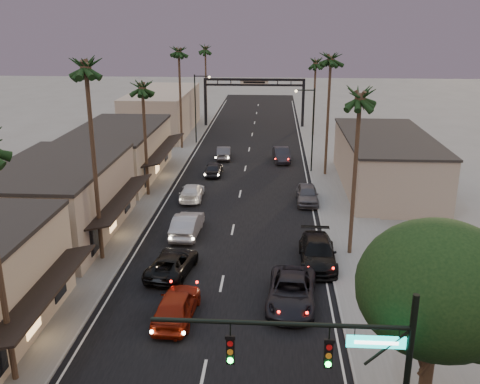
# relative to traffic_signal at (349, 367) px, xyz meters

# --- Properties ---
(ground) EXTENTS (200.00, 200.00, 0.00)m
(ground) POSITION_rel_traffic_signal_xyz_m (-5.69, 36.00, -5.08)
(ground) COLOR slate
(ground) RESTS_ON ground
(road) EXTENTS (14.00, 120.00, 0.02)m
(road) POSITION_rel_traffic_signal_xyz_m (-5.69, 41.00, -5.08)
(road) COLOR black
(road) RESTS_ON ground
(sidewalk_left) EXTENTS (5.00, 92.00, 0.12)m
(sidewalk_left) POSITION_rel_traffic_signal_xyz_m (-15.19, 48.00, -5.02)
(sidewalk_left) COLOR slate
(sidewalk_left) RESTS_ON ground
(sidewalk_right) EXTENTS (5.00, 92.00, 0.12)m
(sidewalk_right) POSITION_rel_traffic_signal_xyz_m (3.81, 48.00, -5.02)
(sidewalk_right) COLOR slate
(sidewalk_right) RESTS_ON ground
(storefront_mid) EXTENTS (8.00, 14.00, 5.50)m
(storefront_mid) POSITION_rel_traffic_signal_xyz_m (-18.69, 22.00, -2.33)
(storefront_mid) COLOR gray
(storefront_mid) RESTS_ON ground
(storefront_far) EXTENTS (8.00, 16.00, 5.00)m
(storefront_far) POSITION_rel_traffic_signal_xyz_m (-18.69, 38.00, -2.58)
(storefront_far) COLOR #BCAC90
(storefront_far) RESTS_ON ground
(storefront_dist) EXTENTS (8.00, 20.00, 6.00)m
(storefront_dist) POSITION_rel_traffic_signal_xyz_m (-18.69, 61.00, -2.08)
(storefront_dist) COLOR gray
(storefront_dist) RESTS_ON ground
(building_right) EXTENTS (8.00, 18.00, 5.00)m
(building_right) POSITION_rel_traffic_signal_xyz_m (8.31, 36.00, -2.58)
(building_right) COLOR gray
(building_right) RESTS_ON ground
(traffic_signal) EXTENTS (8.51, 0.22, 7.80)m
(traffic_signal) POSITION_rel_traffic_signal_xyz_m (0.00, 0.00, 0.00)
(traffic_signal) COLOR black
(traffic_signal) RESTS_ON ground
(corner_tree) EXTENTS (6.20, 6.20, 8.80)m
(corner_tree) POSITION_rel_traffic_signal_xyz_m (3.79, 3.45, 0.90)
(corner_tree) COLOR #38281C
(corner_tree) RESTS_ON ground
(arch) EXTENTS (15.20, 0.40, 7.27)m
(arch) POSITION_rel_traffic_signal_xyz_m (-5.69, 66.00, 0.45)
(arch) COLOR black
(arch) RESTS_ON ground
(streetlight_right) EXTENTS (2.13, 0.30, 9.00)m
(streetlight_right) POSITION_rel_traffic_signal_xyz_m (1.23, 41.00, 0.25)
(streetlight_right) COLOR black
(streetlight_right) RESTS_ON ground
(streetlight_left) EXTENTS (2.13, 0.30, 9.00)m
(streetlight_left) POSITION_rel_traffic_signal_xyz_m (-12.61, 54.00, 0.25)
(streetlight_left) COLOR black
(streetlight_left) RESTS_ON ground
(palm_lb) EXTENTS (3.20, 3.20, 15.20)m
(palm_lb) POSITION_rel_traffic_signal_xyz_m (-14.29, 18.00, 8.30)
(palm_lb) COLOR #38281C
(palm_lb) RESTS_ON ground
(palm_lc) EXTENTS (3.20, 3.20, 12.20)m
(palm_lc) POSITION_rel_traffic_signal_xyz_m (-14.29, 32.00, 5.39)
(palm_lc) COLOR #38281C
(palm_lc) RESTS_ON ground
(palm_ld) EXTENTS (3.20, 3.20, 14.20)m
(palm_ld) POSITION_rel_traffic_signal_xyz_m (-14.29, 51.00, 7.33)
(palm_ld) COLOR #38281C
(palm_ld) RESTS_ON ground
(palm_ra) EXTENTS (3.20, 3.20, 13.20)m
(palm_ra) POSITION_rel_traffic_signal_xyz_m (2.91, 20.00, 6.36)
(palm_ra) COLOR #38281C
(palm_ra) RESTS_ON ground
(palm_rb) EXTENTS (3.20, 3.20, 14.20)m
(palm_rb) POSITION_rel_traffic_signal_xyz_m (2.91, 40.00, 7.33)
(palm_rb) COLOR #38281C
(palm_rb) RESTS_ON ground
(palm_rc) EXTENTS (3.20, 3.20, 12.20)m
(palm_rc) POSITION_rel_traffic_signal_xyz_m (2.91, 60.00, 5.39)
(palm_rc) COLOR #38281C
(palm_rc) RESTS_ON ground
(palm_far) EXTENTS (3.20, 3.20, 13.20)m
(palm_far) POSITION_rel_traffic_signal_xyz_m (-13.99, 74.00, 6.36)
(palm_far) COLOR #38281C
(palm_far) RESTS_ON ground
(oncoming_red) EXTENTS (2.29, 5.11, 1.71)m
(oncoming_red) POSITION_rel_traffic_signal_xyz_m (-7.78, 10.71, -4.23)
(oncoming_red) COLOR maroon
(oncoming_red) RESTS_ON ground
(oncoming_pickup) EXTENTS (3.15, 5.59, 1.47)m
(oncoming_pickup) POSITION_rel_traffic_signal_xyz_m (-9.04, 16.21, -4.34)
(oncoming_pickup) COLOR black
(oncoming_pickup) RESTS_ON ground
(oncoming_silver) EXTENTS (2.02, 5.30, 1.72)m
(oncoming_silver) POSITION_rel_traffic_signal_xyz_m (-9.10, 22.74, -4.22)
(oncoming_silver) COLOR #939398
(oncoming_silver) RESTS_ON ground
(oncoming_white) EXTENTS (2.09, 4.90, 1.41)m
(oncoming_white) POSITION_rel_traffic_signal_xyz_m (-10.01, 31.24, -4.38)
(oncoming_white) COLOR silver
(oncoming_white) RESTS_ON ground
(oncoming_dgrey) EXTENTS (1.72, 4.20, 1.42)m
(oncoming_dgrey) POSITION_rel_traffic_signal_xyz_m (-8.87, 39.18, -4.37)
(oncoming_dgrey) COLOR black
(oncoming_dgrey) RESTS_ON ground
(oncoming_grey_far) EXTENTS (1.91, 4.61, 1.48)m
(oncoming_grey_far) POSITION_rel_traffic_signal_xyz_m (-8.48, 46.19, -4.34)
(oncoming_grey_far) COLOR #424246
(oncoming_grey_far) RESTS_ON ground
(curbside_near) EXTENTS (3.17, 6.10, 1.64)m
(curbside_near) POSITION_rel_traffic_signal_xyz_m (-1.39, 12.73, -4.26)
(curbside_near) COLOR black
(curbside_near) RESTS_ON ground
(curbside_black) EXTENTS (2.41, 5.90, 1.71)m
(curbside_black) POSITION_rel_traffic_signal_xyz_m (0.51, 18.23, -4.23)
(curbside_black) COLOR black
(curbside_black) RESTS_ON ground
(curbside_grey) EXTENTS (1.91, 4.73, 1.61)m
(curbside_grey) POSITION_rel_traffic_signal_xyz_m (0.51, 30.86, -4.28)
(curbside_grey) COLOR #48474C
(curbside_grey) RESTS_ON ground
(curbside_far) EXTENTS (2.20, 4.99, 1.59)m
(curbside_far) POSITION_rel_traffic_signal_xyz_m (-1.66, 45.35, -4.28)
(curbside_far) COLOR black
(curbside_far) RESTS_ON ground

